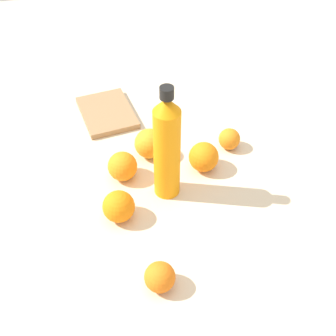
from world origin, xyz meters
TOP-DOWN VIEW (x-y plane):
  - ground_plane at (0.00, 0.00)m, footprint 2.40×2.40m
  - water_bottle at (0.04, 0.00)m, footprint 0.07×0.07m
  - orange_0 at (-0.11, -0.03)m, footprint 0.08×0.08m
  - orange_1 at (-0.11, 0.20)m, footprint 0.06×0.06m
  - orange_2 at (-0.03, 0.11)m, footprint 0.08×0.08m
  - orange_3 at (-0.03, -0.11)m, footprint 0.08×0.08m
  - orange_4 at (0.31, -0.06)m, footprint 0.07×0.07m
  - orange_5 at (0.11, -0.13)m, footprint 0.08×0.08m
  - cutting_board at (-0.31, -0.14)m, footprint 0.23×0.19m

SIDE VIEW (x-z plane):
  - ground_plane at x=0.00m, z-range 0.00..0.00m
  - cutting_board at x=-0.31m, z-range 0.00..0.02m
  - orange_1 at x=-0.11m, z-range 0.00..0.06m
  - orange_4 at x=0.31m, z-range 0.00..0.07m
  - orange_3 at x=-0.03m, z-range 0.00..0.08m
  - orange_5 at x=0.11m, z-range 0.00..0.08m
  - orange_2 at x=-0.03m, z-range 0.00..0.08m
  - orange_0 at x=-0.11m, z-range 0.00..0.08m
  - water_bottle at x=0.04m, z-range -0.01..0.31m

